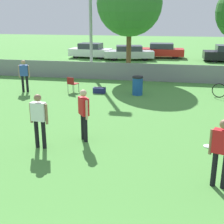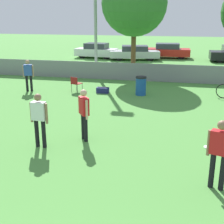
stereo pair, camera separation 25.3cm
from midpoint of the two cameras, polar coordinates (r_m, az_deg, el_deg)
The scene contains 14 objects.
fence_backline at distance 19.66m, azimuth 7.36°, elevation 7.17°, with size 26.18×0.07×1.21m.
light_pole at distance 21.29m, azimuth -2.73°, elevation 19.66°, with size 0.90×0.36×8.17m.
tree_near_pole at distance 21.03m, azimuth 4.47°, elevation 19.22°, with size 4.20×4.20×6.79m.
player_receiver_white at distance 9.82m, azimuth -12.47°, elevation -0.77°, with size 0.60×0.26×1.73m.
player_thrower_red at distance 7.75m, azimuth 19.98°, elevation -6.47°, with size 0.58×0.35×1.73m.
player_defender_red at distance 10.15m, azimuth -4.43°, elevation 0.20°, with size 0.44×0.50×1.73m.
spectator_in_blue at distance 17.39m, azimuth -14.65°, elevation 6.90°, with size 0.57×0.32×1.71m.
frisbee_disc at distance 10.38m, azimuth 17.88°, elevation -6.14°, with size 0.29×0.29×0.03m.
folding_chair_sideline at distance 16.87m, azimuth -6.20°, elevation 5.33°, with size 0.59×0.60×0.83m.
trash_bin at distance 16.21m, azimuth 5.75°, elevation 4.80°, with size 0.56×0.56×0.97m.
gear_bag_sideline at distance 16.65m, azimuth -1.27°, elevation 4.01°, with size 0.64×0.35×0.31m.
parked_car_white at distance 30.30m, azimuth -2.62°, elevation 11.13°, with size 4.08×2.04×1.39m.
parked_car_silver at distance 29.04m, azimuth 4.43°, elevation 10.76°, with size 4.70×2.54×1.28m.
parked_car_red at distance 30.69m, azimuth 10.35°, elevation 10.96°, with size 4.24×1.90×1.37m.
Camera 2 is at (1.87, -1.24, 4.03)m, focal length 50.00 mm.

